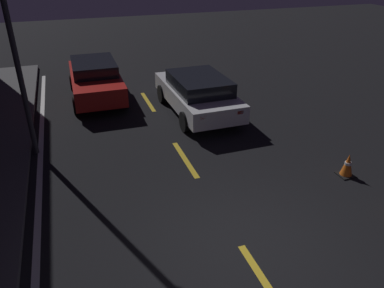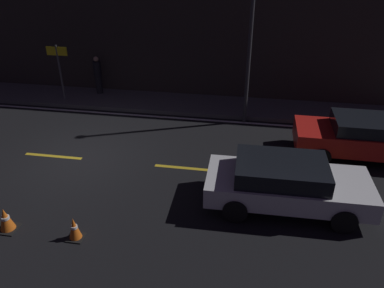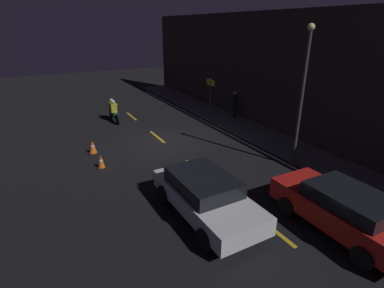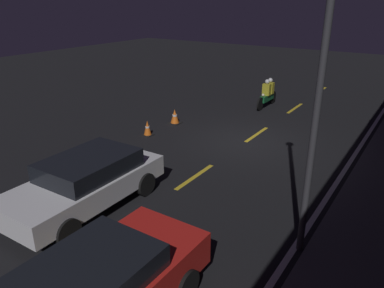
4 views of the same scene
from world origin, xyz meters
TOP-DOWN VIEW (x-y plane):
  - ground_plane at (0.00, 0.00)m, footprint 56.00×56.00m
  - lane_dash_a at (-10.00, 0.00)m, footprint 2.00×0.14m
  - lane_dash_b at (-5.50, 0.00)m, footprint 2.00×0.14m
  - lane_dash_c at (-1.00, 0.00)m, footprint 2.00×0.14m
  - lane_dash_d at (3.50, 0.00)m, footprint 2.00×0.14m
  - lane_dash_e at (8.00, 0.00)m, footprint 2.00×0.14m
  - lane_solid_kerb at (0.00, 3.69)m, footprint 25.20×0.14m
  - sedan_white at (6.44, -1.39)m, footprint 4.30×1.98m
  - motorcycle at (-5.04, -1.29)m, footprint 2.20×0.36m
  - traffic_cone_near at (-0.35, -3.54)m, footprint 0.48×0.48m
  - traffic_cone_mid at (1.45, -3.55)m, footprint 0.39×0.39m
  - street_lamp at (5.17, 3.79)m, footprint 0.28×0.28m

SIDE VIEW (x-z plane):
  - ground_plane at x=0.00m, z-range 0.00..0.00m
  - lane_solid_kerb at x=0.00m, z-range 0.00..0.01m
  - lane_dash_a at x=-10.00m, z-range 0.00..0.01m
  - lane_dash_b at x=-5.50m, z-range 0.00..0.01m
  - lane_dash_c at x=-1.00m, z-range 0.00..0.01m
  - lane_dash_d at x=3.50m, z-range 0.00..0.01m
  - lane_dash_e at x=8.00m, z-range 0.00..0.01m
  - traffic_cone_mid at x=1.45m, z-range -0.01..0.59m
  - traffic_cone_near at x=-0.35m, z-range -0.01..0.62m
  - motorcycle at x=-5.04m, z-range -0.04..1.35m
  - sedan_white at x=6.44m, z-range 0.06..1.40m
  - street_lamp at x=5.17m, z-range 0.36..6.12m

